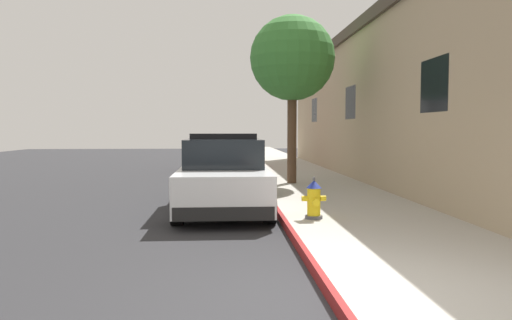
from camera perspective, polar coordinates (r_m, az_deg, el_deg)
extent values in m
cube|color=#2B2B2D|center=(15.12, -16.46, -3.63)|extent=(28.58, 60.00, 0.20)
cube|color=#ADA89E|center=(14.98, 6.57, -2.89)|extent=(3.12, 60.00, 0.15)
cube|color=maroon|center=(14.77, 0.45, -2.96)|extent=(0.08, 60.00, 0.15)
cube|color=tan|center=(17.46, 19.34, 5.59)|extent=(5.17, 23.08, 4.86)
cube|color=#473D33|center=(17.75, 19.52, 14.04)|extent=(5.41, 23.32, 0.36)
cube|color=black|center=(10.54, 20.40, 8.31)|extent=(0.06, 1.30, 1.10)
cube|color=black|center=(16.63, 11.18, 6.67)|extent=(0.06, 1.30, 1.10)
cube|color=black|center=(22.93, 6.98, 5.86)|extent=(0.06, 1.30, 1.10)
cube|color=white|center=(10.69, -3.85, -2.78)|extent=(1.84, 4.80, 0.76)
cube|color=black|center=(10.79, -3.86, 0.91)|extent=(1.64, 2.50, 0.60)
cube|color=black|center=(8.41, -3.84, -6.32)|extent=(1.76, 0.16, 0.24)
cube|color=black|center=(13.05, -3.84, -2.76)|extent=(1.76, 0.16, 0.24)
cylinder|color=black|center=(12.44, -7.81, -3.10)|extent=(0.22, 0.64, 0.64)
cylinder|color=black|center=(12.44, 0.13, -3.07)|extent=(0.22, 0.64, 0.64)
cylinder|color=black|center=(9.08, -9.30, -5.61)|extent=(0.22, 0.64, 0.64)
cylinder|color=black|center=(9.08, 1.62, -5.57)|extent=(0.22, 0.64, 0.64)
cube|color=black|center=(10.73, -3.87, 2.81)|extent=(1.48, 0.20, 0.12)
cube|color=red|center=(10.73, -5.74, 2.80)|extent=(0.44, 0.18, 0.11)
cube|color=#1E33E0|center=(10.73, -2.00, 2.82)|extent=(0.44, 0.18, 0.11)
cube|color=maroon|center=(20.94, -4.25, 0.36)|extent=(1.84, 4.80, 0.76)
cube|color=black|center=(21.06, -4.26, 2.23)|extent=(1.64, 2.50, 0.60)
cube|color=black|center=(18.62, -4.30, -0.84)|extent=(1.76, 0.16, 0.24)
cube|color=black|center=(23.29, -4.21, 0.05)|extent=(1.76, 0.16, 0.24)
cylinder|color=black|center=(22.67, -6.39, -0.06)|extent=(0.22, 0.64, 0.64)
cylinder|color=black|center=(22.66, -2.04, -0.04)|extent=(0.22, 0.64, 0.64)
cylinder|color=black|center=(19.29, -6.84, -0.71)|extent=(0.22, 0.64, 0.64)
cylinder|color=black|center=(19.27, -1.73, -0.68)|extent=(0.22, 0.64, 0.64)
cylinder|color=#4C4C51|center=(8.91, 6.83, -6.69)|extent=(0.32, 0.32, 0.06)
cylinder|color=yellow|center=(8.86, 6.84, -4.91)|extent=(0.24, 0.24, 0.50)
cone|color=navy|center=(8.82, 6.86, -2.85)|extent=(0.28, 0.28, 0.14)
cylinder|color=#4C4C51|center=(8.81, 6.86, -2.21)|extent=(0.05, 0.05, 0.06)
cylinder|color=yellow|center=(8.82, 5.76, -4.54)|extent=(0.10, 0.10, 0.10)
cylinder|color=yellow|center=(8.89, 7.93, -4.50)|extent=(0.10, 0.10, 0.10)
cylinder|color=yellow|center=(8.69, 7.06, -5.02)|extent=(0.13, 0.12, 0.13)
cylinder|color=brown|center=(14.62, 4.27, 2.88)|extent=(0.28, 0.28, 2.86)
sphere|color=#387A33|center=(14.77, 4.31, 11.91)|extent=(2.54, 2.54, 2.54)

